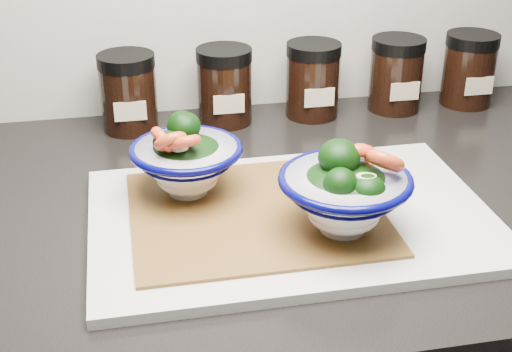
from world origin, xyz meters
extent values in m
cube|color=black|center=(0.00, 1.45, 0.88)|extent=(3.50, 0.60, 0.04)
cube|color=beige|center=(-0.09, 1.38, 0.91)|extent=(0.45, 0.30, 0.01)
cube|color=olive|center=(-0.13, 1.39, 0.91)|extent=(0.28, 0.24, 0.00)
cylinder|color=white|center=(-0.20, 1.45, 0.92)|extent=(0.05, 0.05, 0.01)
ellipsoid|color=white|center=(-0.20, 1.45, 0.94)|extent=(0.07, 0.07, 0.03)
torus|color=#04044A|center=(-0.20, 1.45, 0.97)|extent=(0.13, 0.13, 0.01)
torus|color=#04044A|center=(-0.20, 1.45, 0.96)|extent=(0.11, 0.11, 0.00)
ellipsoid|color=black|center=(-0.20, 1.45, 0.96)|extent=(0.10, 0.10, 0.04)
ellipsoid|color=black|center=(-0.22, 1.45, 0.98)|extent=(0.03, 0.03, 0.03)
cylinder|color=#477233|center=(-0.22, 1.45, 0.97)|extent=(0.01, 0.01, 0.02)
ellipsoid|color=black|center=(-0.20, 1.47, 0.99)|extent=(0.04, 0.04, 0.04)
cylinder|color=#477233|center=(-0.20, 1.47, 0.98)|extent=(0.01, 0.01, 0.02)
ellipsoid|color=black|center=(-0.20, 1.47, 0.99)|extent=(0.04, 0.04, 0.03)
cylinder|color=#477233|center=(-0.20, 1.47, 0.98)|extent=(0.01, 0.01, 0.02)
torus|color=#D74428|center=(-0.21, 1.42, 0.99)|extent=(0.06, 0.05, 0.04)
torus|color=#D74428|center=(-0.22, 1.42, 0.99)|extent=(0.05, 0.04, 0.05)
torus|color=#D74428|center=(-0.23, 1.44, 0.99)|extent=(0.04, 0.04, 0.04)
cylinder|color=#CCBC8E|center=(-0.21, 1.43, 0.98)|extent=(0.02, 0.02, 0.01)
cylinder|color=white|center=(-0.05, 1.33, 0.92)|extent=(0.05, 0.05, 0.01)
ellipsoid|color=white|center=(-0.05, 1.33, 0.94)|extent=(0.08, 0.08, 0.04)
torus|color=#04044A|center=(-0.05, 1.33, 0.98)|extent=(0.14, 0.14, 0.01)
torus|color=#04044A|center=(-0.05, 1.33, 0.96)|extent=(0.12, 0.12, 0.00)
ellipsoid|color=black|center=(-0.05, 1.33, 0.97)|extent=(0.10, 0.10, 0.05)
ellipsoid|color=black|center=(-0.03, 1.30, 0.98)|extent=(0.04, 0.04, 0.03)
cylinder|color=#477233|center=(-0.03, 1.30, 0.96)|extent=(0.02, 0.02, 0.03)
ellipsoid|color=black|center=(-0.05, 1.35, 1.00)|extent=(0.04, 0.04, 0.04)
cylinder|color=#477233|center=(-0.05, 1.35, 0.98)|extent=(0.01, 0.02, 0.03)
ellipsoid|color=black|center=(-0.06, 1.31, 0.98)|extent=(0.04, 0.04, 0.04)
cylinder|color=#477233|center=(-0.06, 1.31, 0.97)|extent=(0.01, 0.01, 0.02)
torus|color=#D74428|center=(-0.01, 1.32, 1.00)|extent=(0.05, 0.05, 0.05)
torus|color=#D74428|center=(-0.03, 1.35, 1.00)|extent=(0.06, 0.06, 0.03)
torus|color=#D74428|center=(-0.02, 1.36, 0.98)|extent=(0.05, 0.05, 0.04)
cylinder|color=#CCBC8E|center=(-0.03, 1.31, 0.99)|extent=(0.02, 0.02, 0.01)
cylinder|color=black|center=(-0.26, 1.69, 0.95)|extent=(0.08, 0.08, 0.09)
cylinder|color=black|center=(-0.26, 1.69, 1.00)|extent=(0.08, 0.08, 0.02)
cube|color=#C6B793|center=(-0.26, 1.65, 0.94)|extent=(0.05, 0.00, 0.03)
cylinder|color=black|center=(-0.12, 1.69, 0.95)|extent=(0.08, 0.08, 0.09)
cylinder|color=black|center=(-0.12, 1.69, 1.00)|extent=(0.08, 0.08, 0.02)
cube|color=#C6B793|center=(-0.12, 1.65, 0.94)|extent=(0.04, 0.00, 0.03)
cylinder|color=black|center=(0.02, 1.69, 0.95)|extent=(0.08, 0.08, 0.09)
cylinder|color=black|center=(0.02, 1.69, 1.00)|extent=(0.08, 0.08, 0.02)
cube|color=#C6B793|center=(0.02, 1.65, 0.94)|extent=(0.04, 0.00, 0.03)
cylinder|color=black|center=(0.15, 1.69, 0.95)|extent=(0.08, 0.08, 0.09)
cylinder|color=black|center=(0.15, 1.69, 1.00)|extent=(0.08, 0.08, 0.02)
cube|color=#C6B793|center=(0.15, 1.65, 0.94)|extent=(0.04, 0.00, 0.03)
cylinder|color=black|center=(0.27, 1.69, 0.95)|extent=(0.08, 0.08, 0.09)
cylinder|color=black|center=(0.27, 1.69, 1.00)|extent=(0.08, 0.08, 0.02)
cube|color=#C6B793|center=(0.27, 1.65, 0.94)|extent=(0.05, 0.00, 0.03)
camera|label=1|loc=(-0.27, 0.71, 1.32)|focal=50.00mm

